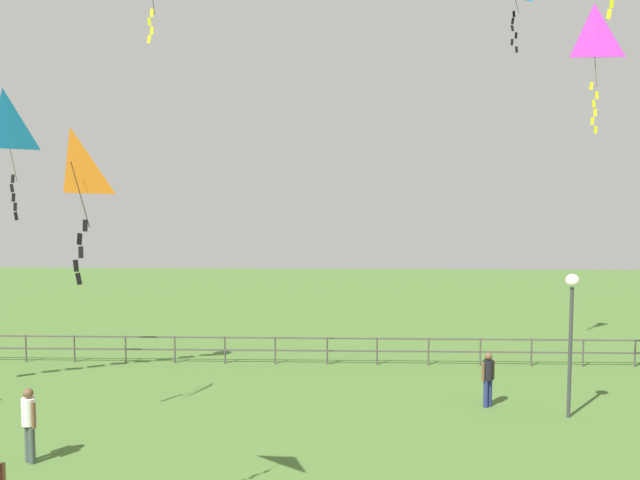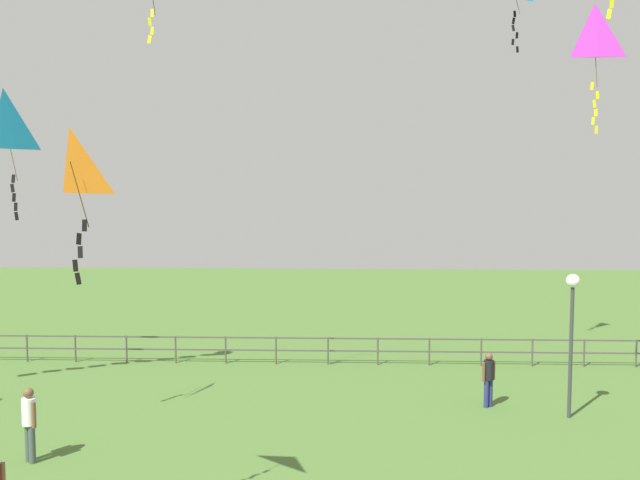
{
  "view_description": "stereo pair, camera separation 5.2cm",
  "coord_description": "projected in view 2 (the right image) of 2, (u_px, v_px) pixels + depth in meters",
  "views": [
    {
      "loc": [
        1.77,
        -10.5,
        6.43
      ],
      "look_at": [
        1.24,
        5.89,
        5.0
      ],
      "focal_mm": 40.85,
      "sensor_mm": 36.0,
      "label": 1
    },
    {
      "loc": [
        1.83,
        -10.5,
        6.43
      ],
      "look_at": [
        1.24,
        5.89,
        5.0
      ],
      "focal_mm": 40.85,
      "sensor_mm": 36.0,
      "label": 2
    }
  ],
  "objects": [
    {
      "name": "lamppost",
      "position": [
        572.0,
        312.0,
        19.21
      ],
      "size": [
        0.36,
        0.36,
        3.88
      ],
      "color": "#38383D",
      "rests_on": "ground_plane"
    },
    {
      "name": "person_0",
      "position": [
        29.0,
        420.0,
        16.33
      ],
      "size": [
        0.42,
        0.36,
        1.71
      ],
      "color": "#3F4C47",
      "rests_on": "ground_plane"
    },
    {
      "name": "person_1",
      "position": [
        489.0,
        376.0,
        20.27
      ],
      "size": [
        0.4,
        0.3,
        1.54
      ],
      "color": "navy",
      "rests_on": "ground_plane"
    },
    {
      "name": "kite_0",
      "position": [
        71.0,
        166.0,
        11.79
      ],
      "size": [
        1.07,
        0.95,
        2.58
      ],
      "color": "orange"
    },
    {
      "name": "kite_3",
      "position": [
        594.0,
        37.0,
        18.63
      ],
      "size": [
        1.01,
        0.65,
        3.29
      ],
      "color": "#B22DB2"
    },
    {
      "name": "kite_4",
      "position": [
        4.0,
        123.0,
        16.98
      ],
      "size": [
        0.77,
        1.12,
        3.08
      ],
      "color": "#198CD1"
    },
    {
      "name": "waterfront_railing",
      "position": [
        281.0,
        346.0,
        24.97
      ],
      "size": [
        36.02,
        0.06,
        0.95
      ],
      "color": "#4C4742",
      "rests_on": "ground_plane"
    }
  ]
}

